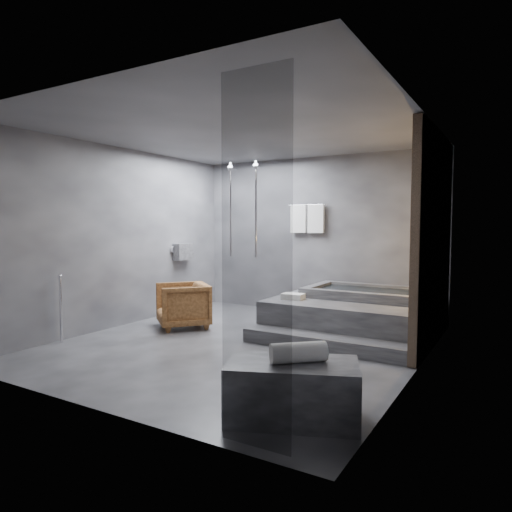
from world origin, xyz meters
The scene contains 7 objects.
room centered at (0.40, 0.24, 1.73)m, with size 5.00×5.04×2.82m.
tub_deck centered at (1.05, 1.45, 0.25)m, with size 2.20×2.00×0.50m, color #323234.
tub_step centered at (1.05, 0.27, 0.09)m, with size 2.20×0.36×0.18m, color #323234.
concrete_bench centered at (1.62, -1.81, 0.24)m, with size 1.06×0.59×0.48m, color #37373A.
driftwood_chair centered at (-1.32, 0.35, 0.35)m, with size 0.74×0.77×0.70m, color #462711.
rolled_towel centered at (1.67, -1.79, 0.56)m, with size 0.17×0.17×0.46m, color white.
deck_towel centered at (0.31, 0.92, 0.54)m, with size 0.31×0.23×0.08m, color silver.
Camera 1 is at (3.22, -5.11, 1.60)m, focal length 32.00 mm.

